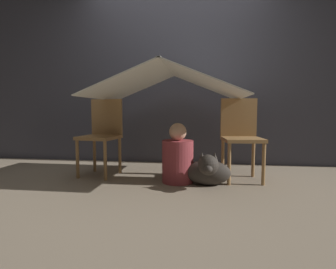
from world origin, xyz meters
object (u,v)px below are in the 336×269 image
Objects in this scene: chair_left at (102,133)px; person_front at (178,158)px; dog at (208,171)px; chair_right at (241,134)px.

chair_left is 1.43× the size of person_front.
dog is (0.31, -0.11, -0.10)m from person_front.
chair_left is at bearing 166.27° from person_front.
chair_right is at bearing 8.43° from chair_left.
chair_left is 1.00× the size of chair_right.
person_front is 0.34m from dog.
dog is (1.21, -0.33, -0.34)m from chair_left.
person_front is at bearing -5.31° from chair_left.
person_front is at bearing 160.86° from dog.
chair_right reaches higher than person_front.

